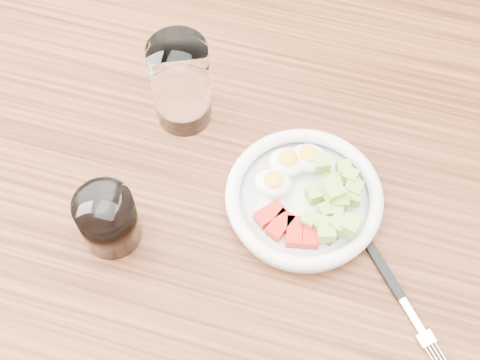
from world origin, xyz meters
name	(u,v)px	position (x,y,z in m)	size (l,w,h in m)	color
ground	(243,348)	(0.00, 0.00, 0.00)	(4.00, 4.00, 0.00)	brown
dining_table	(245,230)	(0.00, 0.00, 0.67)	(1.50, 0.90, 0.77)	brown
bowl	(305,196)	(0.08, 0.02, 0.79)	(0.21, 0.21, 0.05)	white
fork	(394,286)	(0.21, -0.07, 0.77)	(0.13, 0.14, 0.01)	black
water_glass	(181,84)	(-0.12, 0.11, 0.84)	(0.08, 0.08, 0.14)	white
coffee_glass	(108,220)	(-0.15, -0.10, 0.81)	(0.07, 0.07, 0.09)	white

